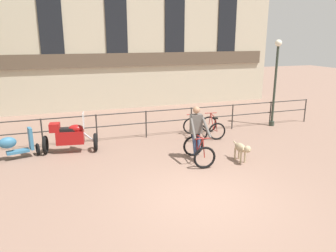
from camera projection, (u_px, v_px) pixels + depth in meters
The scene contains 10 objects.
ground_plane at pixel (203, 197), 7.95m from camera, with size 60.00×60.00×0.00m, color #846656.
canal_railing at pixel (146, 120), 12.51m from camera, with size 15.05×0.05×1.05m.
building_facade at pixel (115, 7), 16.60m from camera, with size 18.00×0.72×10.49m.
cyclist_with_bike at pixel (198, 137), 10.13m from camera, with size 0.79×1.23×1.70m.
dog at pixel (242, 149), 10.08m from camera, with size 0.24×0.96×0.63m.
parked_motorcycle at pixel (70, 136), 10.91m from camera, with size 1.82×0.87×1.35m.
parked_bicycle_near_lamp at pixel (195, 129), 12.55m from camera, with size 0.77×1.17×0.86m.
parked_bicycle_mid_left at pixel (213, 127), 12.79m from camera, with size 0.83×1.20×0.86m.
parked_scooter at pixel (16, 145), 10.33m from camera, with size 1.34×0.70×0.96m.
street_lamp at pixel (275, 78), 13.81m from camera, with size 0.28×0.28×3.66m.
Camera 1 is at (-3.14, -6.55, 3.77)m, focal length 35.00 mm.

